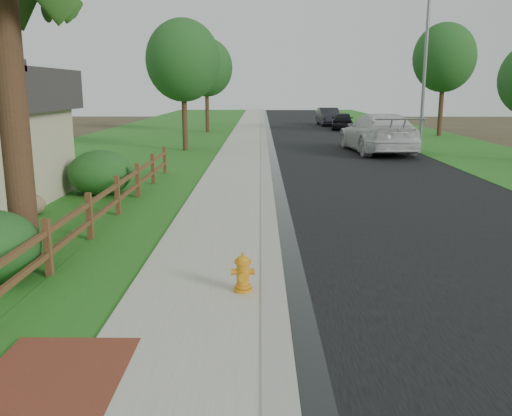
{
  "coord_description": "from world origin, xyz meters",
  "views": [
    {
      "loc": [
        0.18,
        -6.41,
        3.34
      ],
      "look_at": [
        0.1,
        3.71,
        1.1
      ],
      "focal_mm": 38.0,
      "sensor_mm": 36.0,
      "label": 1
    }
  ],
  "objects_px": {
    "ranch_fence": "(105,203)",
    "streetlight": "(423,50)",
    "fire_hydrant": "(243,274)",
    "dark_car_mid": "(342,121)",
    "white_suv": "(378,133)"
  },
  "relations": [
    {
      "from": "dark_car_mid",
      "to": "ranch_fence",
      "type": "bearing_deg",
      "value": 80.34
    },
    {
      "from": "ranch_fence",
      "to": "fire_hydrant",
      "type": "xyz_separation_m",
      "value": [
        3.5,
        -4.47,
        -0.22
      ]
    },
    {
      "from": "streetlight",
      "to": "white_suv",
      "type": "bearing_deg",
      "value": -128.0
    },
    {
      "from": "fire_hydrant",
      "to": "streetlight",
      "type": "xyz_separation_m",
      "value": [
        9.84,
        24.73,
        5.14
      ]
    },
    {
      "from": "ranch_fence",
      "to": "streetlight",
      "type": "relative_size",
      "value": 1.73
    },
    {
      "from": "fire_hydrant",
      "to": "ranch_fence",
      "type": "bearing_deg",
      "value": 128.07
    },
    {
      "from": "ranch_fence",
      "to": "white_suv",
      "type": "bearing_deg",
      "value": 58.0
    },
    {
      "from": "white_suv",
      "to": "dark_car_mid",
      "type": "distance_m",
      "value": 16.26
    },
    {
      "from": "ranch_fence",
      "to": "streetlight",
      "type": "distance_m",
      "value": 24.75
    },
    {
      "from": "dark_car_mid",
      "to": "streetlight",
      "type": "bearing_deg",
      "value": 111.75
    },
    {
      "from": "dark_car_mid",
      "to": "fire_hydrant",
      "type": "bearing_deg",
      "value": 87.6
    },
    {
      "from": "ranch_fence",
      "to": "fire_hydrant",
      "type": "relative_size",
      "value": 25.81
    },
    {
      "from": "white_suv",
      "to": "dark_car_mid",
      "type": "bearing_deg",
      "value": -96.52
    },
    {
      "from": "ranch_fence",
      "to": "streetlight",
      "type": "xyz_separation_m",
      "value": [
        13.34,
        20.26,
        4.93
      ]
    },
    {
      "from": "ranch_fence",
      "to": "fire_hydrant",
      "type": "height_order",
      "value": "ranch_fence"
    }
  ]
}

